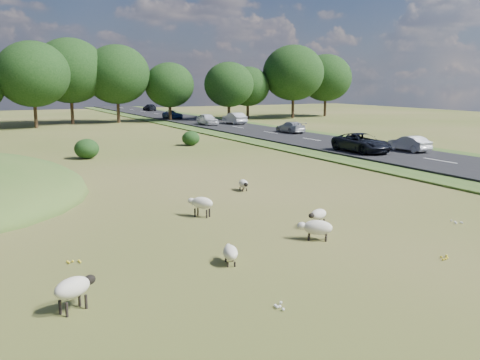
% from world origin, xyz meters
% --- Properties ---
extents(ground, '(160.00, 160.00, 0.00)m').
position_xyz_m(ground, '(0.00, 20.00, 0.00)').
color(ground, '#42571B').
rests_on(ground, ground).
extents(road, '(8.00, 150.00, 0.25)m').
position_xyz_m(road, '(20.00, 30.00, 0.12)').
color(road, black).
rests_on(road, ground).
extents(treeline, '(96.28, 14.66, 11.70)m').
position_xyz_m(treeline, '(-1.06, 55.44, 6.57)').
color(treeline, black).
rests_on(treeline, ground).
extents(shrubs, '(21.52, 6.93, 1.52)m').
position_xyz_m(shrubs, '(-1.14, 24.76, 0.70)').
color(shrubs, black).
rests_on(shrubs, ground).
extents(sheep_0, '(1.28, 1.14, 0.75)m').
position_xyz_m(sheep_0, '(1.42, -3.38, 0.48)').
color(sheep_0, beige).
rests_on(sheep_0, ground).
extents(sheep_1, '(0.59, 1.07, 0.60)m').
position_xyz_m(sheep_1, '(3.20, 5.95, 0.38)').
color(sheep_1, beige).
rests_on(sheep_1, ground).
extents(sheep_2, '(1.07, 0.68, 0.74)m').
position_xyz_m(sheep_2, '(2.51, -1.92, 0.52)').
color(sheep_2, beige).
rests_on(sheep_2, ground).
extents(sheep_3, '(0.72, 1.11, 0.62)m').
position_xyz_m(sheep_3, '(-2.58, -4.32, 0.39)').
color(sheep_3, beige).
rests_on(sheep_3, ground).
extents(sheep_4, '(1.03, 1.19, 0.88)m').
position_xyz_m(sheep_4, '(-1.02, 1.75, 0.61)').
color(sheep_4, beige).
rests_on(sheep_4, ground).
extents(sheep_5, '(1.28, 0.97, 0.90)m').
position_xyz_m(sheep_5, '(-7.69, -5.74, 0.63)').
color(sheep_5, beige).
rests_on(sheep_5, ground).
extents(car_0, '(1.32, 3.78, 1.25)m').
position_xyz_m(car_0, '(21.90, 12.99, 0.87)').
color(car_0, silver).
rests_on(car_0, road).
extents(car_1, '(1.73, 4.26, 1.24)m').
position_xyz_m(car_1, '(21.90, 81.98, 0.87)').
color(car_1, black).
rests_on(car_1, road).
extents(car_2, '(1.72, 4.23, 1.23)m').
position_xyz_m(car_2, '(21.90, 30.90, 0.86)').
color(car_2, '#AFB2B8').
rests_on(car_2, road).
extents(car_4, '(1.59, 4.55, 1.50)m').
position_xyz_m(car_4, '(21.90, 44.83, 1.00)').
color(car_4, '#B0B2B8').
rests_on(car_4, road).
extents(car_5, '(2.03, 4.40, 1.22)m').
position_xyz_m(car_5, '(18.10, 58.35, 0.86)').
color(car_5, navy).
rests_on(car_5, road).
extents(car_6, '(1.72, 4.27, 1.46)m').
position_xyz_m(car_6, '(18.10, 45.12, 0.98)').
color(car_6, white).
rests_on(car_6, road).
extents(car_7, '(2.46, 5.33, 1.48)m').
position_xyz_m(car_7, '(18.10, 14.29, 0.99)').
color(car_7, black).
rests_on(car_7, road).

